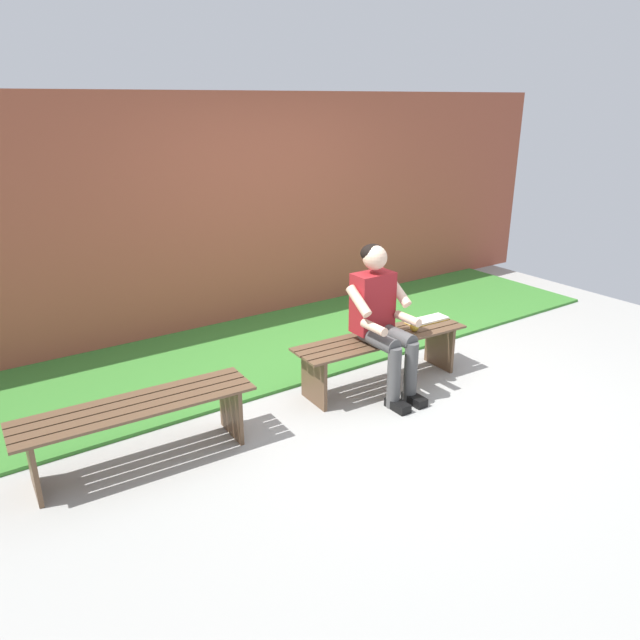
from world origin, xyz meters
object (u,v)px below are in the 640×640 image
(bench_far, at_px, (138,419))
(person_seated, at_px, (382,315))
(book_open, at_px, (427,320))
(apple, at_px, (414,327))
(bench_near, at_px, (381,348))

(bench_far, xyz_separation_m, person_seated, (-2.02, 0.10, 0.35))
(book_open, bearing_deg, apple, 26.27)
(bench_far, distance_m, book_open, 2.70)
(bench_near, height_order, apple, apple)
(bench_far, distance_m, apple, 2.43)
(bench_far, height_order, book_open, book_open)
(bench_near, xyz_separation_m, book_open, (-0.58, -0.05, 0.12))
(bench_near, bearing_deg, bench_far, 0.00)
(bench_far, height_order, apple, apple)
(bench_near, xyz_separation_m, person_seated, (0.10, 0.10, 0.35))
(apple, relative_size, book_open, 0.19)
(person_seated, xyz_separation_m, book_open, (-0.67, -0.15, -0.23))
(person_seated, relative_size, book_open, 2.98)
(bench_near, bearing_deg, person_seated, 46.19)
(bench_far, relative_size, apple, 20.08)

